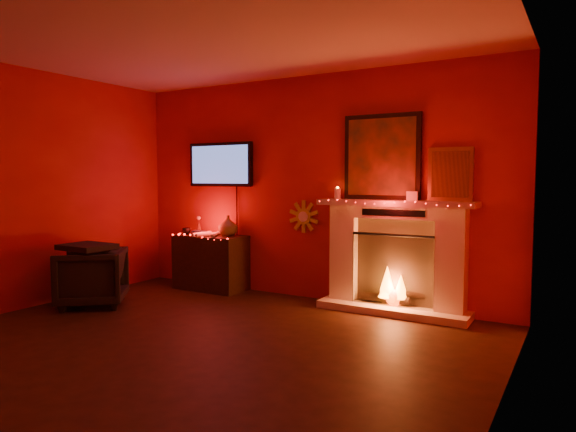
% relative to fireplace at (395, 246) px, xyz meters
% --- Properties ---
extents(room, '(5.00, 5.00, 5.00)m').
position_rel_fireplace_xyz_m(room, '(-1.14, -2.39, 0.63)').
color(room, black).
rests_on(room, ground).
extents(floor, '(5.00, 5.00, 0.00)m').
position_rel_fireplace_xyz_m(floor, '(-1.14, -2.39, -0.72)').
color(floor, black).
rests_on(floor, ground).
extents(fireplace, '(1.72, 0.40, 2.18)m').
position_rel_fireplace_xyz_m(fireplace, '(0.00, 0.00, 0.00)').
color(fireplace, beige).
rests_on(fireplace, floor).
extents(tv, '(1.00, 0.07, 1.24)m').
position_rel_fireplace_xyz_m(tv, '(-2.44, 0.06, 0.92)').
color(tv, black).
rests_on(tv, room).
extents(sunburst_clock, '(0.40, 0.03, 0.40)m').
position_rel_fireplace_xyz_m(sunburst_clock, '(-1.19, 0.09, 0.28)').
color(sunburst_clock, gold).
rests_on(sunburst_clock, room).
extents(console_table, '(0.94, 0.54, 0.98)m').
position_rel_fireplace_xyz_m(console_table, '(-2.46, -0.13, -0.33)').
color(console_table, black).
rests_on(console_table, floor).
extents(armchair, '(1.01, 1.01, 0.66)m').
position_rel_fireplace_xyz_m(armchair, '(-3.09, -1.52, -0.39)').
color(armchair, black).
rests_on(armchair, floor).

